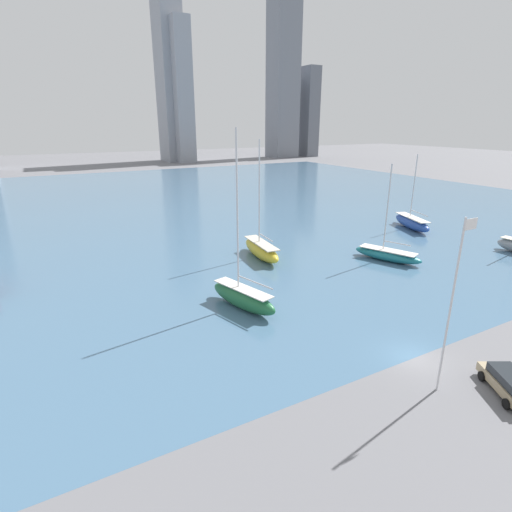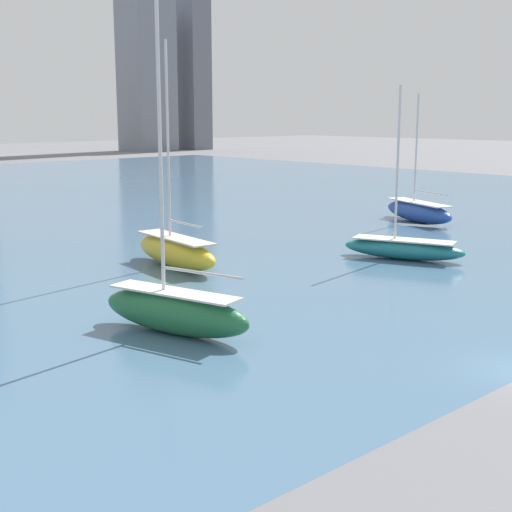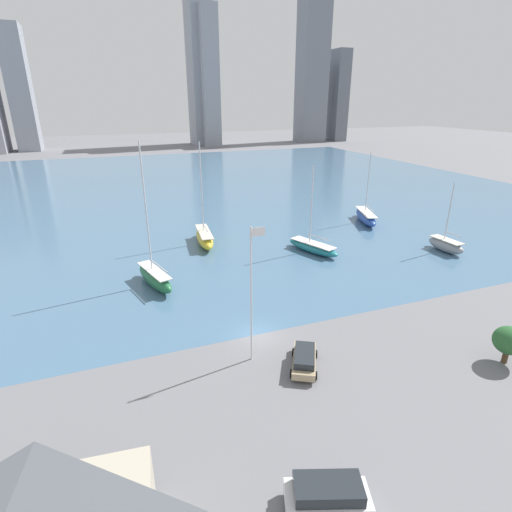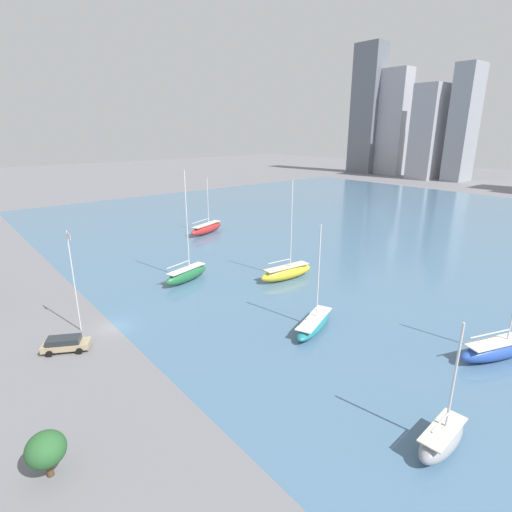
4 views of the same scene
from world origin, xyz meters
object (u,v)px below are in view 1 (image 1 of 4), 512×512
Objects in this scene: sailboat_green at (243,297)px; sailboat_teal at (387,254)px; sailboat_blue at (412,222)px; sailboat_yellow at (261,249)px; flag_pole at (452,302)px; parked_wagon_tan at (510,384)px.

sailboat_teal is (23.27, 3.60, -0.37)m from sailboat_green.
sailboat_teal is at bearing -128.25° from sailboat_blue.
sailboat_green is 1.10× the size of sailboat_yellow.
sailboat_teal is 16.72m from sailboat_yellow.
sailboat_green is at bearing 166.94° from sailboat_teal.
sailboat_green is at bearing -120.54° from sailboat_yellow.
sailboat_teal is (-16.35, -10.23, -0.24)m from sailboat_blue.
flag_pole is at bearing -150.99° from sailboat_teal.
sailboat_green is 23.55m from sailboat_teal.
sailboat_yellow is at bearing -157.94° from sailboat_blue.
sailboat_teal is (17.32, 21.28, -5.69)m from flag_pole.
sailboat_green reaches higher than sailboat_teal.
flag_pole reaches higher than parked_wagon_tan.
flag_pole is 19.40m from sailboat_green.
flag_pole is at bearing -90.54° from sailboat_yellow.
sailboat_yellow is 3.04× the size of parked_wagon_tan.
sailboat_green is 41.96m from sailboat_blue.
flag_pole is 2.38× the size of parked_wagon_tan.
sailboat_blue is (39.62, 13.83, -0.13)m from sailboat_green.
sailboat_green is at bearing -141.04° from sailboat_blue.
flag_pole is at bearing -117.18° from sailboat_blue.
sailboat_green reaches higher than sailboat_yellow.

